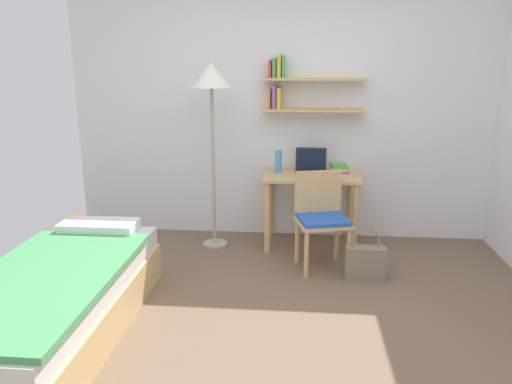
{
  "coord_description": "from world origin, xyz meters",
  "views": [
    {
      "loc": [
        0.11,
        -3.01,
        1.8
      ],
      "look_at": [
        -0.21,
        0.51,
        0.85
      ],
      "focal_mm": 34.99,
      "sensor_mm": 36.0,
      "label": 1
    }
  ],
  "objects_px": {
    "desk_chair": "(321,215)",
    "laptop": "(311,166)",
    "standing_lamp": "(211,87)",
    "desk": "(311,188)",
    "handbag": "(365,262)",
    "book_stack": "(339,169)",
    "water_bottle": "(278,162)",
    "bed": "(56,302)"
  },
  "relations": [
    {
      "from": "desk",
      "to": "handbag",
      "type": "distance_m",
      "value": 0.99
    },
    {
      "from": "water_bottle",
      "to": "desk_chair",
      "type": "bearing_deg",
      "value": -53.65
    },
    {
      "from": "desk_chair",
      "to": "book_stack",
      "type": "relative_size",
      "value": 3.66
    },
    {
      "from": "desk",
      "to": "handbag",
      "type": "xyz_separation_m",
      "value": [
        0.45,
        -0.77,
        -0.42
      ]
    },
    {
      "from": "desk_chair",
      "to": "standing_lamp",
      "type": "bearing_deg",
      "value": 157.99
    },
    {
      "from": "standing_lamp",
      "to": "water_bottle",
      "type": "bearing_deg",
      "value": 12.91
    },
    {
      "from": "bed",
      "to": "book_stack",
      "type": "xyz_separation_m",
      "value": [
        1.96,
        1.87,
        0.53
      ]
    },
    {
      "from": "handbag",
      "to": "book_stack",
      "type": "bearing_deg",
      "value": 103.19
    },
    {
      "from": "desk_chair",
      "to": "bed",
      "type": "bearing_deg",
      "value": -143.38
    },
    {
      "from": "desk_chair",
      "to": "laptop",
      "type": "distance_m",
      "value": 0.67
    },
    {
      "from": "bed",
      "to": "laptop",
      "type": "height_order",
      "value": "laptop"
    },
    {
      "from": "laptop",
      "to": "book_stack",
      "type": "xyz_separation_m",
      "value": [
        0.27,
        -0.04,
        -0.01
      ]
    },
    {
      "from": "bed",
      "to": "standing_lamp",
      "type": "height_order",
      "value": "standing_lamp"
    },
    {
      "from": "bed",
      "to": "laptop",
      "type": "xyz_separation_m",
      "value": [
        1.7,
        1.92,
        0.54
      ]
    },
    {
      "from": "bed",
      "to": "standing_lamp",
      "type": "bearing_deg",
      "value": 66.28
    },
    {
      "from": "book_stack",
      "to": "handbag",
      "type": "bearing_deg",
      "value": -76.81
    },
    {
      "from": "desk",
      "to": "desk_chair",
      "type": "bearing_deg",
      "value": -80.83
    },
    {
      "from": "water_bottle",
      "to": "book_stack",
      "type": "height_order",
      "value": "water_bottle"
    },
    {
      "from": "desk",
      "to": "standing_lamp",
      "type": "bearing_deg",
      "value": -173.54
    },
    {
      "from": "bed",
      "to": "desk_chair",
      "type": "relative_size",
      "value": 2.42
    },
    {
      "from": "water_bottle",
      "to": "desk",
      "type": "bearing_deg",
      "value": -6.09
    },
    {
      "from": "desk",
      "to": "desk_chair",
      "type": "height_order",
      "value": "desk_chair"
    },
    {
      "from": "bed",
      "to": "desk",
      "type": "height_order",
      "value": "desk"
    },
    {
      "from": "bed",
      "to": "book_stack",
      "type": "bearing_deg",
      "value": 43.63
    },
    {
      "from": "standing_lamp",
      "to": "desk",
      "type": "bearing_deg",
      "value": 6.46
    },
    {
      "from": "laptop",
      "to": "desk",
      "type": "bearing_deg",
      "value": -84.94
    },
    {
      "from": "book_stack",
      "to": "handbag",
      "type": "height_order",
      "value": "book_stack"
    },
    {
      "from": "desk_chair",
      "to": "handbag",
      "type": "relative_size",
      "value": 1.88
    },
    {
      "from": "book_stack",
      "to": "desk_chair",
      "type": "bearing_deg",
      "value": -108.14
    },
    {
      "from": "laptop",
      "to": "handbag",
      "type": "bearing_deg",
      "value": -61.55
    },
    {
      "from": "desk",
      "to": "water_bottle",
      "type": "distance_m",
      "value": 0.41
    },
    {
      "from": "standing_lamp",
      "to": "book_stack",
      "type": "xyz_separation_m",
      "value": [
        1.2,
        0.13,
        -0.78
      ]
    },
    {
      "from": "laptop",
      "to": "standing_lamp",
      "type": "bearing_deg",
      "value": -169.22
    },
    {
      "from": "standing_lamp",
      "to": "water_bottle",
      "type": "relative_size",
      "value": 8.0
    },
    {
      "from": "handbag",
      "to": "desk_chair",
      "type": "bearing_deg",
      "value": 145.55
    },
    {
      "from": "standing_lamp",
      "to": "book_stack",
      "type": "height_order",
      "value": "standing_lamp"
    },
    {
      "from": "desk_chair",
      "to": "handbag",
      "type": "bearing_deg",
      "value": -34.45
    },
    {
      "from": "handbag",
      "to": "water_bottle",
      "type": "bearing_deg",
      "value": 133.86
    },
    {
      "from": "bed",
      "to": "handbag",
      "type": "height_order",
      "value": "bed"
    },
    {
      "from": "bed",
      "to": "water_bottle",
      "type": "distance_m",
      "value": 2.41
    },
    {
      "from": "desk",
      "to": "standing_lamp",
      "type": "distance_m",
      "value": 1.35
    },
    {
      "from": "laptop",
      "to": "handbag",
      "type": "height_order",
      "value": "laptop"
    }
  ]
}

